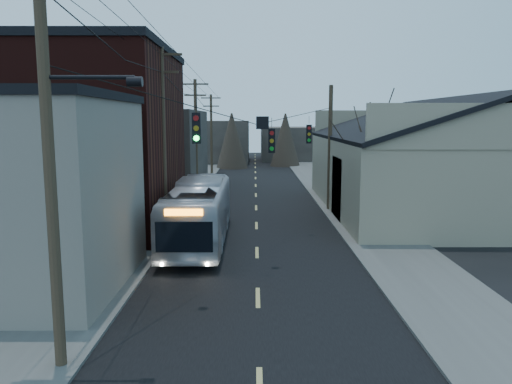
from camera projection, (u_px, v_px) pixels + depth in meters
road_surface at (256, 199)px, 39.33m from camera, size 9.00×110.00×0.02m
sidewalk_left at (174, 198)px, 39.30m from camera, size 4.00×110.00×0.12m
sidewalk_right at (338, 198)px, 39.34m from camera, size 4.00×110.00×0.12m
building_clapboard at (9, 196)px, 18.01m from camera, size 8.00×8.00×7.00m
building_brick at (83, 141)px, 28.68m from camera, size 10.00×12.00×10.00m
building_left_far at (150, 150)px, 44.73m from camera, size 9.00×14.00×7.00m
warehouse at (446, 172)px, 34.03m from camera, size 16.16×20.60×7.73m
building_far_left at (215, 141)px, 73.51m from camera, size 10.00×12.00×6.00m
building_far_right at (299, 143)px, 78.57m from camera, size 12.00×14.00×5.00m
bare_tree at (368, 165)px, 28.93m from camera, size 0.40×0.40×7.20m
utility_lines at (209, 139)px, 32.81m from camera, size 11.24×45.28×10.50m
bus at (199, 212)px, 25.24m from camera, size 2.69×11.27×3.14m
parked_car at (206, 183)px, 42.83m from camera, size 1.66×4.75×1.56m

